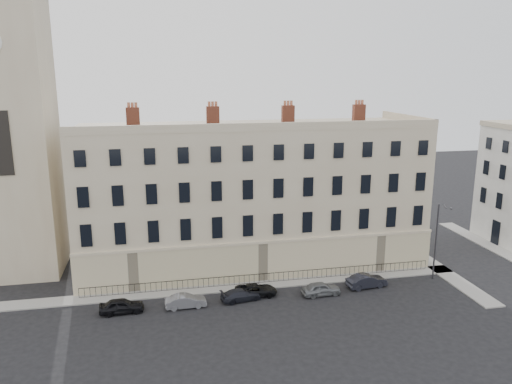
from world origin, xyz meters
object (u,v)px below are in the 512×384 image
at_px(car_a, 122,306).
at_px(car_b, 186,301).
at_px(car_c, 241,295).
at_px(car_f, 366,281).
at_px(streetlamp, 437,238).
at_px(car_e, 321,289).
at_px(car_d, 256,290).

xyz_separation_m(car_a, car_b, (5.52, -0.09, -0.05)).
bearing_deg(car_c, car_b, 84.62).
relative_size(car_a, car_f, 0.95).
distance_m(car_f, streetlamp, 8.37).
height_order(car_e, car_f, car_f).
xyz_separation_m(car_b, car_d, (6.61, 1.12, -0.05)).
bearing_deg(car_f, car_e, 91.91).
bearing_deg(streetlamp, car_a, -154.02).
distance_m(car_d, streetlamp, 18.77).
bearing_deg(car_b, car_e, -92.11).
xyz_separation_m(car_b, car_c, (5.04, 0.41, -0.05)).
bearing_deg(car_a, car_e, -92.33).
distance_m(car_a, car_d, 12.17).
bearing_deg(car_f, car_b, 85.57).
bearing_deg(car_f, streetlamp, -93.22).
height_order(car_c, streetlamp, streetlamp).
relative_size(car_b, car_c, 0.97).
bearing_deg(car_e, car_a, 86.52).
distance_m(car_b, car_d, 6.71).
relative_size(car_a, streetlamp, 0.48).
distance_m(car_c, car_f, 12.46).
bearing_deg(car_c, car_f, -98.28).
bearing_deg(streetlamp, car_e, -150.44).
bearing_deg(car_a, car_d, -87.21).
bearing_deg(car_b, streetlamp, -89.26).
bearing_deg(car_d, car_c, 118.94).
bearing_deg(car_d, streetlamp, -85.26).
xyz_separation_m(car_a, car_c, (10.56, 0.31, -0.10)).
bearing_deg(car_e, car_d, 76.26).
xyz_separation_m(car_b, car_e, (12.60, 0.01, 0.03)).
distance_m(car_a, car_e, 18.12).
height_order(car_a, car_c, car_a).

